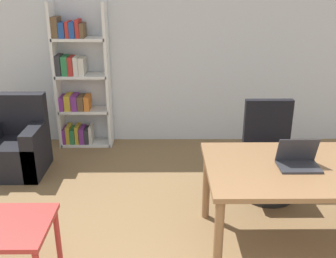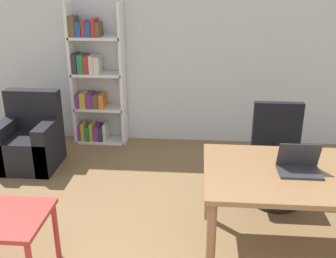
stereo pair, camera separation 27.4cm
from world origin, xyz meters
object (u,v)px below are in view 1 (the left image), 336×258
object	(u,v)px
desk	(312,176)
bookshelf	(78,84)
office_chair	(268,155)
side_table_blue	(6,234)
armchair	(16,148)
laptop	(298,161)

from	to	relation	value
desk	bookshelf	bearing A→B (deg)	136.20
desk	office_chair	xyz separation A→B (m)	(-0.10, 0.92, -0.23)
side_table_blue	armchair	xyz separation A→B (m)	(-0.62, 1.91, -0.16)
laptop	office_chair	world-z (taller)	office_chair
office_chair	armchair	world-z (taller)	office_chair
bookshelf	office_chair	bearing A→B (deg)	-30.74
laptop	armchair	world-z (taller)	laptop
bookshelf	side_table_blue	bearing A→B (deg)	-89.75
side_table_blue	armchair	bearing A→B (deg)	108.00
laptop	bookshelf	xyz separation A→B (m)	(-2.23, 2.26, 0.06)
laptop	office_chair	bearing A→B (deg)	88.58
side_table_blue	laptop	bearing A→B (deg)	12.13
laptop	side_table_blue	xyz separation A→B (m)	(-2.21, -0.48, -0.34)
laptop	side_table_blue	bearing A→B (deg)	-167.87
office_chair	side_table_blue	distance (m)	2.64
laptop	side_table_blue	size ratio (longest dim) A/B	0.50
armchair	bookshelf	xyz separation A→B (m)	(0.61, 0.82, 0.56)
side_table_blue	armchair	world-z (taller)	armchair
desk	laptop	size ratio (longest dim) A/B	5.31
desk	laptop	distance (m)	0.19
desk	office_chair	size ratio (longest dim) A/B	1.73
office_chair	armchair	bearing A→B (deg)	169.70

